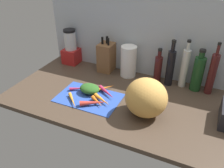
{
  "coord_description": "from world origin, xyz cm",
  "views": [
    {
      "loc": [
        39.59,
        -120.75,
        88.56
      ],
      "look_at": [
        -11.53,
        -8.0,
        13.42
      ],
      "focal_mm": 37.11,
      "sensor_mm": 36.0,
      "label": 1
    }
  ],
  "objects_px": {
    "cutting_board": "(89,97)",
    "carrot_6": "(73,100)",
    "carrot_1": "(102,100)",
    "bottle_2": "(185,67)",
    "bottle_3": "(198,73)",
    "paper_towel_roll": "(128,61)",
    "carrot_0": "(97,102)",
    "carrot_4": "(79,88)",
    "carrot_7": "(103,88)",
    "bottle_4": "(212,73)",
    "carrot_5": "(88,92)",
    "bottle_0": "(158,68)",
    "blender_appliance": "(71,49)",
    "winter_squash": "(146,98)",
    "carrot_3": "(107,92)",
    "knife_block": "(107,57)",
    "carrot_2": "(94,103)",
    "bottle_1": "(170,67)"
  },
  "relations": [
    {
      "from": "carrot_0",
      "to": "carrot_6",
      "type": "xyz_separation_m",
      "value": [
        -0.15,
        -0.05,
        -0.0
      ]
    },
    {
      "from": "carrot_0",
      "to": "bottle_4",
      "type": "relative_size",
      "value": 0.32
    },
    {
      "from": "carrot_3",
      "to": "carrot_5",
      "type": "xyz_separation_m",
      "value": [
        -0.12,
        -0.04,
        -0.01
      ]
    },
    {
      "from": "carrot_0",
      "to": "bottle_0",
      "type": "relative_size",
      "value": 0.45
    },
    {
      "from": "bottle_0",
      "to": "bottle_1",
      "type": "xyz_separation_m",
      "value": [
        0.09,
        -0.01,
        0.03
      ]
    },
    {
      "from": "carrot_1",
      "to": "knife_block",
      "type": "bearing_deg",
      "value": 111.89
    },
    {
      "from": "cutting_board",
      "to": "carrot_6",
      "type": "relative_size",
      "value": 2.5
    },
    {
      "from": "paper_towel_roll",
      "to": "cutting_board",
      "type": "bearing_deg",
      "value": -107.51
    },
    {
      "from": "bottle_4",
      "to": "carrot_5",
      "type": "bearing_deg",
      "value": -154.01
    },
    {
      "from": "carrot_6",
      "to": "bottle_2",
      "type": "relative_size",
      "value": 0.48
    },
    {
      "from": "bottle_1",
      "to": "bottle_4",
      "type": "distance_m",
      "value": 0.28
    },
    {
      "from": "carrot_2",
      "to": "winter_squash",
      "type": "bearing_deg",
      "value": 9.66
    },
    {
      "from": "blender_appliance",
      "to": "bottle_4",
      "type": "bearing_deg",
      "value": -0.89
    },
    {
      "from": "carrot_0",
      "to": "carrot_5",
      "type": "relative_size",
      "value": 0.96
    },
    {
      "from": "carrot_2",
      "to": "bottle_3",
      "type": "xyz_separation_m",
      "value": [
        0.56,
        0.47,
        0.11
      ]
    },
    {
      "from": "carrot_1",
      "to": "paper_towel_roll",
      "type": "height_order",
      "value": "paper_towel_roll"
    },
    {
      "from": "winter_squash",
      "to": "blender_appliance",
      "type": "relative_size",
      "value": 0.85
    },
    {
      "from": "carrot_1",
      "to": "carrot_5",
      "type": "bearing_deg",
      "value": 160.44
    },
    {
      "from": "carrot_6",
      "to": "carrot_5",
      "type": "bearing_deg",
      "value": 71.78
    },
    {
      "from": "paper_towel_roll",
      "to": "carrot_2",
      "type": "bearing_deg",
      "value": -96.39
    },
    {
      "from": "cutting_board",
      "to": "carrot_1",
      "type": "bearing_deg",
      "value": -4.88
    },
    {
      "from": "bottle_4",
      "to": "paper_towel_roll",
      "type": "bearing_deg",
      "value": 179.73
    },
    {
      "from": "carrot_3",
      "to": "bottle_0",
      "type": "height_order",
      "value": "bottle_0"
    },
    {
      "from": "carrot_1",
      "to": "bottle_2",
      "type": "height_order",
      "value": "bottle_2"
    },
    {
      "from": "bottle_0",
      "to": "bottle_3",
      "type": "relative_size",
      "value": 0.86
    },
    {
      "from": "carrot_3",
      "to": "carrot_2",
      "type": "bearing_deg",
      "value": -98.06
    },
    {
      "from": "bottle_3",
      "to": "carrot_7",
      "type": "bearing_deg",
      "value": -153.58
    },
    {
      "from": "carrot_3",
      "to": "bottle_3",
      "type": "bearing_deg",
      "value": 31.37
    },
    {
      "from": "bottle_3",
      "to": "paper_towel_roll",
      "type": "bearing_deg",
      "value": -179.43
    },
    {
      "from": "carrot_1",
      "to": "carrot_3",
      "type": "height_order",
      "value": "carrot_3"
    },
    {
      "from": "carrot_7",
      "to": "blender_appliance",
      "type": "bearing_deg",
      "value": 146.18
    },
    {
      "from": "carrot_2",
      "to": "bottle_1",
      "type": "relative_size",
      "value": 0.53
    },
    {
      "from": "knife_block",
      "to": "carrot_4",
      "type": "bearing_deg",
      "value": -96.04
    },
    {
      "from": "carrot_5",
      "to": "carrot_4",
      "type": "bearing_deg",
      "value": 169.67
    },
    {
      "from": "carrot_4",
      "to": "carrot_5",
      "type": "xyz_separation_m",
      "value": [
        0.08,
        -0.01,
        -0.0
      ]
    },
    {
      "from": "winter_squash",
      "to": "bottle_2",
      "type": "height_order",
      "value": "bottle_2"
    },
    {
      "from": "carrot_5",
      "to": "bottle_0",
      "type": "bearing_deg",
      "value": 44.71
    },
    {
      "from": "bottle_1",
      "to": "bottle_4",
      "type": "xyz_separation_m",
      "value": [
        0.28,
        0.0,
        0.01
      ]
    },
    {
      "from": "carrot_4",
      "to": "carrot_7",
      "type": "bearing_deg",
      "value": 23.42
    },
    {
      "from": "bottle_0",
      "to": "carrot_4",
      "type": "bearing_deg",
      "value": -141.8
    },
    {
      "from": "carrot_0",
      "to": "paper_towel_roll",
      "type": "bearing_deg",
      "value": 84.53
    },
    {
      "from": "paper_towel_roll",
      "to": "bottle_3",
      "type": "distance_m",
      "value": 0.51
    },
    {
      "from": "carrot_4",
      "to": "carrot_5",
      "type": "distance_m",
      "value": 0.08
    },
    {
      "from": "carrot_3",
      "to": "bottle_3",
      "type": "relative_size",
      "value": 0.55
    },
    {
      "from": "carrot_4",
      "to": "bottle_4",
      "type": "height_order",
      "value": "bottle_4"
    },
    {
      "from": "winter_squash",
      "to": "carrot_3",
      "type": "bearing_deg",
      "value": 163.36
    },
    {
      "from": "carrot_0",
      "to": "carrot_1",
      "type": "distance_m",
      "value": 0.04
    },
    {
      "from": "carrot_1",
      "to": "bottle_4",
      "type": "height_order",
      "value": "bottle_4"
    },
    {
      "from": "carrot_7",
      "to": "bottle_2",
      "type": "bearing_deg",
      "value": 31.76
    },
    {
      "from": "carrot_5",
      "to": "cutting_board",
      "type": "bearing_deg",
      "value": -57.31
    }
  ]
}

